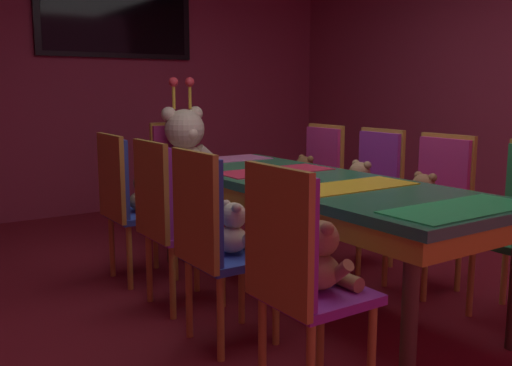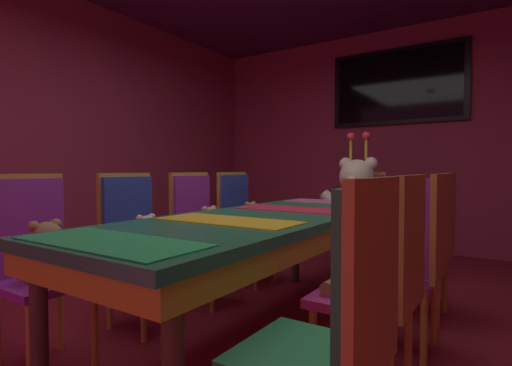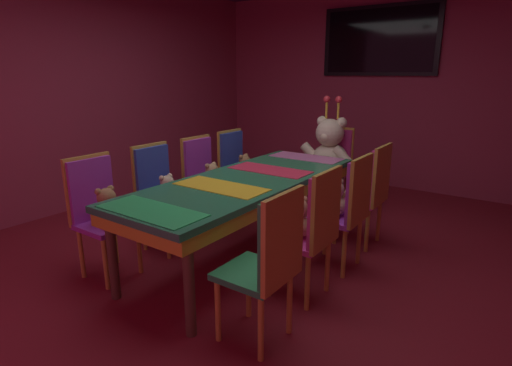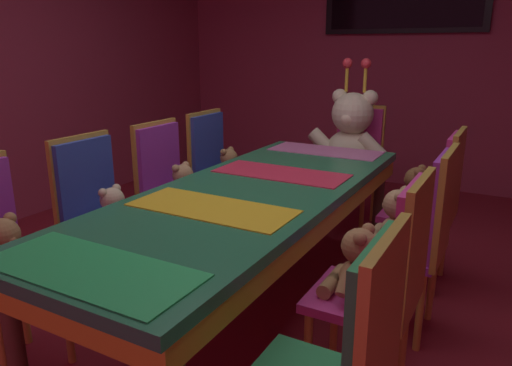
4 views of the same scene
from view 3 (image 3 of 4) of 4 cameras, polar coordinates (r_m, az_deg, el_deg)
ground_plane at (r=3.76m, az=-1.18°, el=-10.27°), size 7.90×7.90×0.00m
wall_back at (r=6.26m, az=16.77°, el=12.60°), size 5.20×0.12×2.80m
wall_left at (r=5.36m, az=-24.79°, el=11.54°), size 0.12×6.40×2.80m
banquet_table at (r=3.52m, az=-1.24°, el=-0.62°), size 0.90×2.51×0.75m
chair_left_0 at (r=3.52m, az=-21.51°, el=-2.72°), size 0.42×0.41×0.98m
teddy_left_0 at (r=3.41m, az=-20.13°, el=-3.34°), size 0.24×0.32×0.30m
chair_left_1 at (r=3.90m, az=-13.73°, el=-0.39°), size 0.42×0.41×0.98m
teddy_left_1 at (r=3.80m, az=-12.28°, el=-1.08°), size 0.22×0.28×0.26m
chair_left_2 at (r=4.27m, az=-7.60°, el=1.26°), size 0.42×0.41×0.98m
teddy_left_2 at (r=4.18m, az=-6.14°, el=0.72°), size 0.23×0.29×0.27m
chair_left_3 at (r=4.71m, az=-2.96°, el=2.70°), size 0.42×0.41×0.98m
teddy_left_3 at (r=4.63m, az=-1.56°, el=2.20°), size 0.22×0.28×0.27m
chair_right_0 at (r=2.39m, az=2.19°, el=-10.06°), size 0.42×0.41×0.98m
chair_right_1 at (r=2.90m, az=8.37°, el=-5.54°), size 0.42×0.41×0.98m
teddy_right_1 at (r=2.96m, az=5.86°, el=-5.20°), size 0.24×0.31×0.30m
chair_right_2 at (r=3.40m, az=13.14°, el=-2.66°), size 0.42×0.41×0.98m
teddy_right_2 at (r=3.45m, az=10.91°, el=-2.35°), size 0.25×0.33×0.31m
chair_right_3 at (r=3.94m, az=16.07°, el=-0.39°), size 0.42×0.41×0.98m
teddy_right_3 at (r=3.99m, az=14.11°, el=-0.25°), size 0.24×0.31×0.29m
throne_chair at (r=5.06m, az=10.95°, el=3.30°), size 0.41×0.42×0.98m
king_teddy_bear at (r=4.88m, az=10.20°, el=4.71°), size 0.70×0.55×0.90m
wall_tv at (r=6.19m, az=16.96°, el=18.61°), size 1.62×0.06×0.94m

